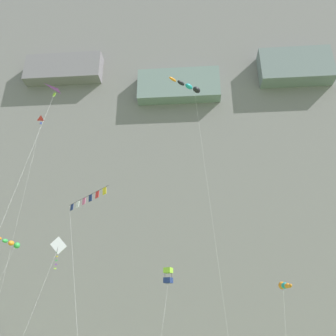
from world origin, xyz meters
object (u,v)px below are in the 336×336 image
object	(u,v)px
kite_delta_far_left	(55,97)
kite_diamond_low_right	(58,247)
kite_delta_high_left	(42,130)
kite_box_far_right	(168,275)
kite_windsock_upper_right	(12,243)
kite_windsock_high_right	(284,286)
kite_banner_high_center	(87,202)
kite_windsock_front_field	(190,87)

from	to	relation	value
kite_delta_far_left	kite_diamond_low_right	xyz separation A→B (m)	(-3.86, 14.98, -11.29)
kite_delta_high_left	kite_box_far_right	distance (m)	29.51
kite_windsock_upper_right	kite_delta_high_left	bearing A→B (deg)	98.12
kite_windsock_high_right	kite_diamond_low_right	xyz separation A→B (m)	(-27.91, -4.96, 4.25)
kite_windsock_upper_right	kite_box_far_right	bearing A→B (deg)	16.96
kite_delta_far_left	kite_delta_high_left	xyz separation A→B (m)	(-10.35, 18.66, 7.80)
kite_banner_high_center	kite_diamond_low_right	size ratio (longest dim) A/B	1.09
kite_windsock_high_right	kite_diamond_low_right	size ratio (longest dim) A/B	0.60
kite_delta_high_left	kite_windsock_upper_right	size ratio (longest dim) A/B	2.63
kite_box_far_right	kite_banner_high_center	bearing A→B (deg)	-110.69
kite_banner_high_center	kite_delta_high_left	distance (m)	26.34
kite_windsock_high_right	kite_windsock_upper_right	xyz separation A→B (m)	(-33.86, -5.06, 4.76)
kite_windsock_upper_right	kite_diamond_low_right	world-z (taller)	kite_diamond_low_right
kite_windsock_upper_right	kite_box_far_right	xyz separation A→B (m)	(19.15, 5.84, -3.32)
kite_windsock_upper_right	kite_banner_high_center	bearing A→B (deg)	-41.30
kite_delta_high_left	kite_windsock_high_right	bearing A→B (deg)	2.13
kite_delta_high_left	kite_windsock_front_field	bearing A→B (deg)	-17.55
kite_diamond_low_right	kite_delta_high_left	bearing A→B (deg)	150.46
kite_windsock_front_field	kite_diamond_low_right	distance (m)	26.64
kite_windsock_front_field	kite_box_far_right	distance (m)	25.26
kite_banner_high_center	kite_windsock_high_right	bearing A→B (deg)	37.53
kite_delta_high_left	kite_windsock_upper_right	xyz separation A→B (m)	(0.54, -3.78, -18.57)
kite_windsock_high_right	kite_delta_high_left	distance (m)	41.58
kite_delta_high_left	kite_banner_high_center	bearing A→B (deg)	-48.43
kite_windsock_front_field	kite_windsock_upper_right	bearing A→B (deg)	171.04
kite_windsock_front_field	kite_box_far_right	world-z (taller)	kite_windsock_front_field
kite_windsock_front_field	kite_delta_high_left	bearing A→B (deg)	162.45
kite_windsock_high_right	kite_banner_high_center	xyz separation A→B (m)	(-21.13, -16.23, 6.18)
kite_diamond_low_right	kite_windsock_high_right	bearing A→B (deg)	10.07
kite_delta_high_left	kite_box_far_right	size ratio (longest dim) A/B	3.42
kite_diamond_low_right	kite_delta_far_left	bearing A→B (deg)	-75.56
kite_delta_high_left	kite_windsock_upper_right	distance (m)	18.96
kite_windsock_high_right	kite_delta_far_left	bearing A→B (deg)	-140.34
kite_windsock_high_right	kite_delta_high_left	bearing A→B (deg)	-177.87
kite_banner_high_center	kite_delta_high_left	bearing A→B (deg)	131.57
kite_windsock_high_right	kite_windsock_upper_right	world-z (taller)	kite_windsock_upper_right
kite_banner_high_center	kite_delta_high_left	size ratio (longest dim) A/B	0.43
kite_delta_far_left	kite_windsock_upper_right	size ratio (longest dim) A/B	1.93
kite_banner_high_center	kite_windsock_upper_right	xyz separation A→B (m)	(-12.72, 11.18, -1.42)
kite_banner_high_center	kite_box_far_right	size ratio (longest dim) A/B	1.47
kite_delta_far_left	kite_delta_high_left	distance (m)	22.71
kite_diamond_low_right	kite_windsock_upper_right	bearing A→B (deg)	-179.03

